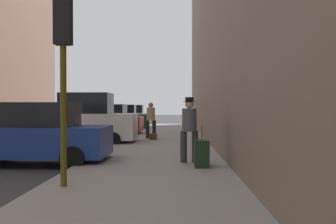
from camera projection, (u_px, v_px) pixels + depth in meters
name	position (u px, v px, depth m)	size (l,w,h in m)	color
sidewalk	(157.00, 154.00, 12.59)	(4.00, 40.00, 0.15)	gray
parked_blue_sedan	(36.00, 135.00, 10.65)	(4.22, 2.10, 1.79)	navy
parked_white_van	(83.00, 121.00, 16.06)	(4.61, 2.08, 2.25)	silver
parked_red_hatchback	(106.00, 121.00, 21.19)	(4.26, 2.18, 1.79)	#B2191E
parked_dark_green_sedan	(120.00, 118.00, 26.34)	(4.25, 2.15, 1.79)	#193828
parked_silver_sedan	(130.00, 116.00, 32.46)	(4.22, 2.10, 1.79)	#B7BABF
fire_hydrant	(129.00, 132.00, 17.44)	(0.42, 0.22, 0.70)	red
traffic_light	(63.00, 50.00, 7.11)	(0.32, 0.32, 3.60)	#514C0F
pedestrian_with_beanie	(189.00, 126.00, 10.18)	(0.52, 0.46, 1.78)	#333338
pedestrian_in_tan_coat	(151.00, 118.00, 17.93)	(0.53, 0.47, 1.71)	black
rolling_suitcase	(202.00, 153.00, 9.43)	(0.36, 0.56, 1.04)	black
duffel_bag	(153.00, 137.00, 17.14)	(0.32, 0.44, 0.28)	#472D19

